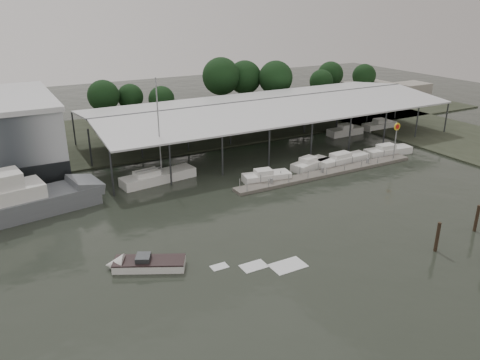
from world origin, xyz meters
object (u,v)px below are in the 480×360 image
shell_fuel_sign (396,134)px  speedboat_underway (143,264)px  grey_trawler (16,203)px  white_sailboat (157,177)px

shell_fuel_sign → speedboat_underway: 42.62m
shell_fuel_sign → grey_trawler: size_ratio=0.30×
shell_fuel_sign → grey_trawler: (-49.57, 5.77, -2.35)m
shell_fuel_sign → speedboat_underway: shell_fuel_sign is taller
grey_trawler → white_sailboat: bearing=-0.2°
white_sailboat → speedboat_underway: 20.83m
shell_fuel_sign → grey_trawler: grey_trawler is taller
grey_trawler → white_sailboat: white_sailboat is taller
grey_trawler → speedboat_underway: bearing=-71.9°
speedboat_underway → white_sailboat: bearing=-85.7°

